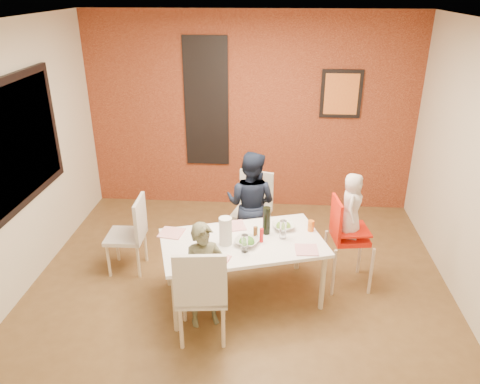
# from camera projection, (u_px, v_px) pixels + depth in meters

# --- Properties ---
(ground) EXTENTS (4.50, 4.50, 0.00)m
(ground) POSITION_uv_depth(u_px,v_px,m) (238.00, 294.00, 4.92)
(ground) COLOR brown
(ground) RESTS_ON ground
(ceiling) EXTENTS (4.50, 4.50, 0.02)m
(ceiling) POSITION_uv_depth(u_px,v_px,m) (237.00, 23.00, 3.81)
(ceiling) COLOR white
(ceiling) RESTS_ON wall_back
(wall_back) EXTENTS (4.50, 0.02, 2.70)m
(wall_back) POSITION_uv_depth(u_px,v_px,m) (250.00, 114.00, 6.41)
(wall_back) COLOR beige
(wall_back) RESTS_ON ground
(wall_front) EXTENTS (4.50, 0.02, 2.70)m
(wall_front) POSITION_uv_depth(u_px,v_px,m) (202.00, 348.00, 2.32)
(wall_front) COLOR beige
(wall_front) RESTS_ON ground
(wall_left) EXTENTS (0.02, 4.50, 2.70)m
(wall_left) POSITION_uv_depth(u_px,v_px,m) (6.00, 169.00, 4.52)
(wall_left) COLOR beige
(wall_left) RESTS_ON ground
(brick_accent_wall) EXTENTS (4.50, 0.02, 2.70)m
(brick_accent_wall) POSITION_uv_depth(u_px,v_px,m) (250.00, 114.00, 6.39)
(brick_accent_wall) COLOR maroon
(brick_accent_wall) RESTS_ON ground
(picture_window_frame) EXTENTS (0.05, 1.70, 1.30)m
(picture_window_frame) POSITION_uv_depth(u_px,v_px,m) (15.00, 143.00, 4.62)
(picture_window_frame) COLOR black
(picture_window_frame) RESTS_ON wall_left
(picture_window_pane) EXTENTS (0.02, 1.55, 1.15)m
(picture_window_pane) POSITION_uv_depth(u_px,v_px,m) (17.00, 143.00, 4.61)
(picture_window_pane) COLOR black
(picture_window_pane) RESTS_ON wall_left
(glassblock_strip) EXTENTS (0.55, 0.03, 1.70)m
(glassblock_strip) POSITION_uv_depth(u_px,v_px,m) (206.00, 103.00, 6.36)
(glassblock_strip) COLOR silver
(glassblock_strip) RESTS_ON wall_back
(glassblock_surround) EXTENTS (0.60, 0.03, 1.76)m
(glassblock_surround) POSITION_uv_depth(u_px,v_px,m) (206.00, 103.00, 6.35)
(glassblock_surround) COLOR black
(glassblock_surround) RESTS_ON wall_back
(art_print_frame) EXTENTS (0.54, 0.03, 0.64)m
(art_print_frame) POSITION_uv_depth(u_px,v_px,m) (341.00, 94.00, 6.17)
(art_print_frame) COLOR black
(art_print_frame) RESTS_ON wall_back
(art_print_canvas) EXTENTS (0.44, 0.01, 0.54)m
(art_print_canvas) POSITION_uv_depth(u_px,v_px,m) (341.00, 94.00, 6.16)
(art_print_canvas) COLOR orange
(art_print_canvas) RESTS_ON wall_back
(dining_table) EXTENTS (1.78, 1.31, 0.66)m
(dining_table) POSITION_uv_depth(u_px,v_px,m) (243.00, 246.00, 4.65)
(dining_table) COLOR white
(dining_table) RESTS_ON ground
(chair_near) EXTENTS (0.50, 0.50, 0.98)m
(chair_near) POSITION_uv_depth(u_px,v_px,m) (201.00, 291.00, 4.08)
(chair_near) COLOR silver
(chair_near) RESTS_ON ground
(chair_far) EXTENTS (0.52, 0.52, 0.91)m
(chair_far) POSITION_uv_depth(u_px,v_px,m) (253.00, 205.00, 5.72)
(chair_far) COLOR white
(chair_far) RESTS_ON ground
(chair_left) EXTENTS (0.42, 0.42, 0.88)m
(chair_left) POSITION_uv_depth(u_px,v_px,m) (132.00, 231.00, 5.17)
(chair_left) COLOR beige
(chair_left) RESTS_ON ground
(high_chair) EXTENTS (0.48, 0.48, 1.01)m
(high_chair) POSITION_uv_depth(u_px,v_px,m) (346.00, 234.00, 4.86)
(high_chair) COLOR red
(high_chair) RESTS_ON ground
(child_near) EXTENTS (0.45, 0.38, 1.07)m
(child_near) POSITION_uv_depth(u_px,v_px,m) (204.00, 276.00, 4.31)
(child_near) COLOR brown
(child_near) RESTS_ON ground
(child_far) EXTENTS (0.74, 0.66, 1.28)m
(child_far) POSITION_uv_depth(u_px,v_px,m) (251.00, 204.00, 5.45)
(child_far) COLOR black
(child_far) RESTS_ON ground
(toddler) EXTENTS (0.29, 0.38, 0.69)m
(toddler) POSITION_uv_depth(u_px,v_px,m) (352.00, 206.00, 4.73)
(toddler) COLOR silver
(toddler) RESTS_ON high_chair
(plate_near_left) EXTENTS (0.28, 0.28, 0.01)m
(plate_near_left) POSITION_uv_depth(u_px,v_px,m) (216.00, 260.00, 4.30)
(plate_near_left) COLOR white
(plate_near_left) RESTS_ON dining_table
(plate_far_mid) EXTENTS (0.29, 0.29, 0.01)m
(plate_far_mid) POSITION_uv_depth(u_px,v_px,m) (234.00, 226.00, 4.90)
(plate_far_mid) COLOR white
(plate_far_mid) RESTS_ON dining_table
(plate_near_right) EXTENTS (0.22, 0.22, 0.01)m
(plate_near_right) POSITION_uv_depth(u_px,v_px,m) (307.00, 250.00, 4.47)
(plate_near_right) COLOR white
(plate_near_right) RESTS_ON dining_table
(plate_far_left) EXTENTS (0.26, 0.26, 0.01)m
(plate_far_left) POSITION_uv_depth(u_px,v_px,m) (171.00, 233.00, 4.77)
(plate_far_left) COLOR white
(plate_far_left) RESTS_ON dining_table
(salad_bowl_a) EXTENTS (0.29, 0.29, 0.06)m
(salad_bowl_a) POSITION_uv_depth(u_px,v_px,m) (247.00, 242.00, 4.57)
(salad_bowl_a) COLOR silver
(salad_bowl_a) RESTS_ON dining_table
(salad_bowl_b) EXTENTS (0.28, 0.28, 0.06)m
(salad_bowl_b) POSITION_uv_depth(u_px,v_px,m) (283.00, 226.00, 4.86)
(salad_bowl_b) COLOR white
(salad_bowl_b) RESTS_ON dining_table
(wine_bottle) EXTENTS (0.08, 0.08, 0.29)m
(wine_bottle) POSITION_uv_depth(u_px,v_px,m) (267.00, 221.00, 4.71)
(wine_bottle) COLOR black
(wine_bottle) RESTS_ON dining_table
(wine_glass_a) EXTENTS (0.06, 0.06, 0.18)m
(wine_glass_a) POSITION_uv_depth(u_px,v_px,m) (245.00, 243.00, 4.41)
(wine_glass_a) COLOR white
(wine_glass_a) RESTS_ON dining_table
(wine_glass_b) EXTENTS (0.07, 0.07, 0.20)m
(wine_glass_b) POSITION_uv_depth(u_px,v_px,m) (283.00, 230.00, 4.64)
(wine_glass_b) COLOR silver
(wine_glass_b) RESTS_ON dining_table
(paper_towel_roll) EXTENTS (0.13, 0.13, 0.28)m
(paper_towel_roll) POSITION_uv_depth(u_px,v_px,m) (226.00, 231.00, 4.53)
(paper_towel_roll) COLOR silver
(paper_towel_roll) RESTS_ON dining_table
(condiment_red) EXTENTS (0.04, 0.04, 0.15)m
(condiment_red) POSITION_uv_depth(u_px,v_px,m) (261.00, 235.00, 4.59)
(condiment_red) COLOR red
(condiment_red) RESTS_ON dining_table
(condiment_green) EXTENTS (0.03, 0.03, 0.14)m
(condiment_green) POSITION_uv_depth(u_px,v_px,m) (256.00, 233.00, 4.64)
(condiment_green) COLOR #307B29
(condiment_green) RESTS_ON dining_table
(condiment_brown) EXTENTS (0.04, 0.04, 0.14)m
(condiment_brown) POSITION_uv_depth(u_px,v_px,m) (255.00, 233.00, 4.63)
(condiment_brown) COLOR brown
(condiment_brown) RESTS_ON dining_table
(sippy_cup) EXTENTS (0.07, 0.07, 0.11)m
(sippy_cup) POSITION_uv_depth(u_px,v_px,m) (311.00, 226.00, 4.80)
(sippy_cup) COLOR orange
(sippy_cup) RESTS_ON dining_table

